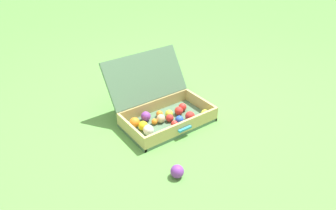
{
  "coord_description": "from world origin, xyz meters",
  "views": [
    {
      "loc": [
        -1.25,
        -1.58,
        1.35
      ],
      "look_at": [
        -0.09,
        0.02,
        0.17
      ],
      "focal_mm": 33.37,
      "sensor_mm": 36.0,
      "label": 1
    }
  ],
  "objects": [
    {
      "name": "stray_ball_on_grass",
      "position": [
        -0.38,
        -0.48,
        0.04
      ],
      "size": [
        0.08,
        0.08,
        0.08
      ],
      "primitive_type": "sphere",
      "color": "purple",
      "rests_on": "ground"
    },
    {
      "name": "ground_plane",
      "position": [
        0.0,
        0.0,
        0.0
      ],
      "size": [
        16.0,
        16.0,
        0.0
      ],
      "primitive_type": "plane",
      "color": "#569342"
    },
    {
      "name": "open_suitcase",
      "position": [
        -0.1,
        0.09,
        0.1
      ],
      "size": [
        0.66,
        0.62,
        0.45
      ],
      "color": "#4C7051",
      "rests_on": "ground"
    }
  ]
}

